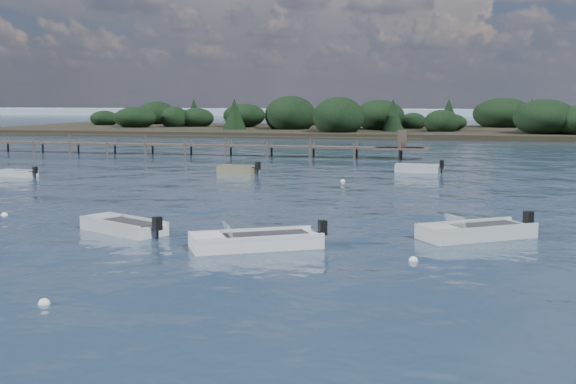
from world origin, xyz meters
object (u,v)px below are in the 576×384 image
(tender_far_grey_b, at_px, (417,170))
(dinghy_mid_grey, at_px, (123,228))
(dinghy_mid_white_b, at_px, (476,234))
(dinghy_mid_white_a, at_px, (255,244))
(tender_far_white, at_px, (238,171))
(tender_far_grey, at_px, (18,175))
(jetty, at_px, (149,145))

(tender_far_grey_b, bearing_deg, dinghy_mid_grey, -110.03)
(tender_far_grey_b, distance_m, dinghy_mid_white_b, 26.68)
(dinghy_mid_white_a, relative_size, tender_far_white, 1.43)
(tender_far_grey, bearing_deg, tender_far_white, 22.42)
(tender_far_grey, distance_m, dinghy_mid_grey, 25.41)
(dinghy_mid_white_b, xyz_separation_m, jetty, (-31.99, 38.82, 0.82))
(dinghy_mid_white_a, relative_size, jetty, 0.08)
(dinghy_mid_white_b, height_order, tender_far_white, dinghy_mid_white_b)
(tender_far_grey, height_order, dinghy_mid_white_a, dinghy_mid_white_a)
(dinghy_mid_grey, bearing_deg, tender_far_grey_b, 69.97)
(dinghy_mid_white_a, bearing_deg, tender_far_grey, 139.66)
(tender_far_grey_b, relative_size, tender_far_white, 1.03)
(dinghy_mid_white_b, height_order, dinghy_mid_grey, dinghy_mid_white_b)
(tender_far_grey, relative_size, jetty, 0.05)
(tender_far_grey_b, bearing_deg, tender_far_grey, -160.09)
(dinghy_mid_grey, xyz_separation_m, tender_far_white, (-2.73, 24.52, 0.02))
(dinghy_mid_grey, bearing_deg, dinghy_mid_white_b, 8.48)
(dinghy_mid_white_b, bearing_deg, dinghy_mid_grey, -171.52)
(tender_far_white, bearing_deg, tender_far_grey, -157.58)
(tender_far_white, bearing_deg, dinghy_mid_grey, -83.64)
(tender_far_grey_b, relative_size, dinghy_mid_white_a, 0.72)
(dinghy_mid_white_a, distance_m, jetty, 49.00)
(tender_far_grey_b, relative_size, dinghy_mid_white_b, 0.76)
(tender_far_grey_b, bearing_deg, tender_far_white, -163.02)
(tender_far_grey_b, height_order, jetty, jetty)
(dinghy_mid_grey, bearing_deg, jetty, 113.20)
(tender_far_grey, xyz_separation_m, dinghy_mid_white_a, (23.83, -20.23, 0.02))
(tender_far_grey_b, relative_size, jetty, 0.06)
(tender_far_grey_b, distance_m, jetty, 30.61)
(dinghy_mid_grey, bearing_deg, tender_far_grey, 133.53)
(jetty, bearing_deg, tender_far_grey_b, -23.99)
(jetty, bearing_deg, tender_far_white, -47.97)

